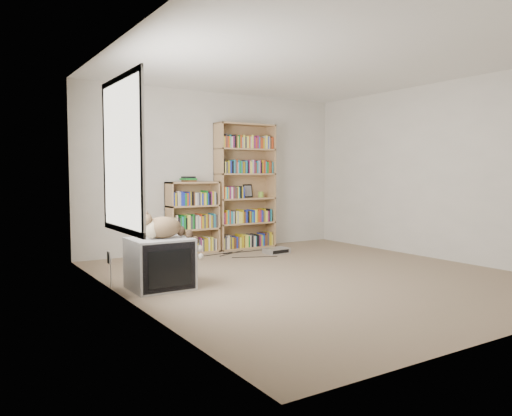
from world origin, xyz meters
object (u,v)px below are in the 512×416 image
bookcase_tall (245,190)px  crt_tv (159,263)px  cat (168,230)px  bookcase_short (192,220)px  dvd_player (277,251)px

bookcase_tall → crt_tv: bearing=-138.7°
crt_tv → cat: bearing=-34.3°
crt_tv → bookcase_tall: (2.25, 1.98, 0.68)m
cat → bookcase_tall: 3.00m
crt_tv → bookcase_tall: bearing=41.7°
cat → bookcase_tall: size_ratio=0.32×
cat → bookcase_short: size_ratio=0.58×
bookcase_tall → dvd_player: bearing=-80.5°
crt_tv → bookcase_tall: size_ratio=0.31×
cat → dvd_player: cat is taller
cat → crt_tv: bearing=139.9°
crt_tv → bookcase_short: size_ratio=0.57×
bookcase_tall → bookcase_short: bearing=-179.9°
cat → bookcase_tall: bearing=37.7°
cat → dvd_player: (2.30, 1.30, -0.58)m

